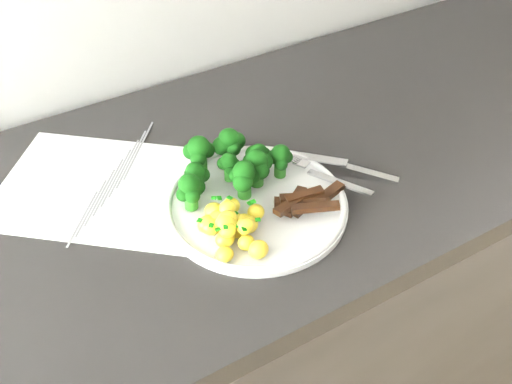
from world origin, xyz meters
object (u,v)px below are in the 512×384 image
at_px(broccoli, 230,163).
at_px(potatoes, 230,224).
at_px(plate, 256,204).
at_px(fork, 327,176).
at_px(recipe_paper, 108,188).
at_px(knife, 354,169).
at_px(beef_strips, 305,201).
at_px(counter, 282,318).

bearing_deg(broccoli, potatoes, -119.12).
xyz_separation_m(plate, fork, (0.11, -0.01, 0.01)).
relative_size(recipe_paper, fork, 2.54).
bearing_deg(plate, potatoes, -151.49).
distance_m(plate, fork, 0.12).
bearing_deg(knife, recipe_paper, 154.75).
relative_size(potatoes, beef_strips, 0.98).
height_order(beef_strips, fork, beef_strips).
height_order(broccoli, knife, broccoli).
relative_size(broccoli, potatoes, 1.57).
distance_m(recipe_paper, plate, 0.22).
relative_size(plate, fork, 1.71).
distance_m(broccoli, knife, 0.19).
bearing_deg(plate, counter, 35.63).
xyz_separation_m(counter, recipe_paper, (-0.28, 0.07, 0.43)).
distance_m(fork, knife, 0.05).
height_order(recipe_paper, potatoes, potatoes).
relative_size(counter, plate, 8.83).
height_order(plate, beef_strips, beef_strips).
relative_size(recipe_paper, broccoli, 2.10).
height_order(counter, broccoli, broccoli).
relative_size(counter, recipe_paper, 5.93).
distance_m(counter, fork, 0.46).
relative_size(counter, potatoes, 19.55).
bearing_deg(potatoes, broccoli, 60.88).
xyz_separation_m(counter, beef_strips, (-0.05, -0.12, 0.45)).
relative_size(plate, knife, 1.74).
bearing_deg(beef_strips, counter, 66.33).
relative_size(broccoli, knife, 1.23).
bearing_deg(potatoes, recipe_paper, 121.56).
height_order(plate, broccoli, broccoli).
distance_m(counter, broccoli, 0.49).
relative_size(beef_strips, fork, 0.79).
bearing_deg(broccoli, beef_strips, -56.32).
bearing_deg(plate, beef_strips, -36.73).
relative_size(potatoes, fork, 0.77).
height_order(counter, knife, knife).
xyz_separation_m(potatoes, fork, (0.17, 0.02, -0.01)).
distance_m(beef_strips, fork, 0.07).
height_order(counter, plate, plate).
height_order(counter, recipe_paper, recipe_paper).
distance_m(recipe_paper, fork, 0.32).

